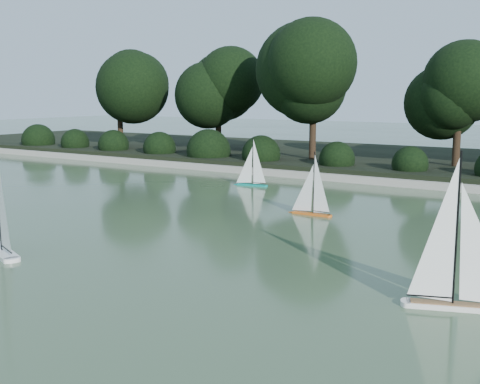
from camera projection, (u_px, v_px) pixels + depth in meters
The scene contains 8 objects.
ground at pixel (140, 281), 7.22m from camera, with size 80.00×80.00×0.00m, color #30462A.
pond_coping at pixel (389, 182), 14.69m from camera, with size 40.00×0.35×0.18m, color gray.
far_bank at pixel (433, 163), 18.00m from camera, with size 40.00×8.00×0.30m, color black.
tree_line at pixel (470, 77), 15.64m from camera, with size 26.31×3.93×4.39m.
shrub_hedge at pixel (401, 163), 15.38m from camera, with size 29.10×1.10×1.10m.
sailboat_white_b at pixel (469, 285), 6.21m from camera, with size 1.27×0.61×1.76m.
sailboat_orange at pixel (308, 204), 11.13m from camera, with size 0.91×0.15×1.25m.
sailboat_teal at pixel (249, 177), 14.64m from camera, with size 0.92×0.27×1.26m.
Camera 1 is at (4.76, -5.21, 2.23)m, focal length 45.00 mm.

